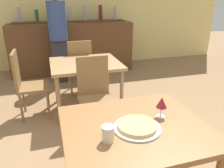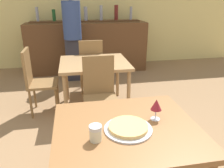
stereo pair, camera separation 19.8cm
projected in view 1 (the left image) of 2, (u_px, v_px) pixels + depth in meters
wall_back at (68, 6)px, 4.95m from camera, size 8.00×0.05×2.80m
dining_table_near at (134, 135)px, 1.56m from camera, size 1.00×0.86×0.74m
dining_table_far at (86, 68)px, 3.09m from camera, size 0.96×0.86×0.72m
bar_counter at (73, 48)px, 4.81m from camera, size 2.60×0.56×1.07m
bar_back_shelf at (71, 19)px, 4.72m from camera, size 2.39×0.24×0.35m
chair_far_side_front at (95, 91)px, 2.61m from camera, size 0.40×0.40×0.94m
chair_far_side_back at (80, 64)px, 3.66m from camera, size 0.40×0.40×0.94m
chair_far_side_left at (26, 81)px, 2.92m from camera, size 0.40×0.40×0.94m
pizza_tray at (137, 127)px, 1.48m from camera, size 0.33×0.33×0.04m
cheese_shaker at (108, 134)px, 1.34m from camera, size 0.08×0.08×0.10m
person_standing at (58, 34)px, 4.06m from camera, size 0.34×0.34×1.74m
wine_glass at (162, 103)px, 1.60m from camera, size 0.08×0.08×0.16m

